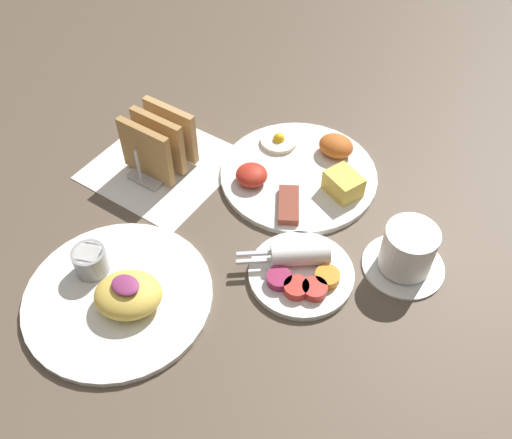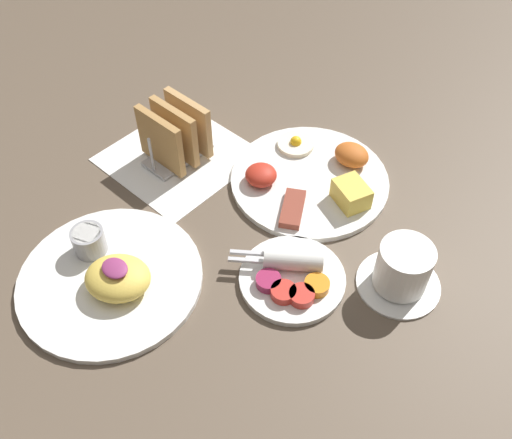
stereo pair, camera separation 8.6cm
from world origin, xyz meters
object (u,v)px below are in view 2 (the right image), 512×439
plate_condiments (292,276)px  toast_rack (175,134)px  plate_breakfast (312,177)px  plate_foreground (110,275)px  coffee_cup (403,270)px

plate_condiments → toast_rack: 0.33m
toast_rack → plate_breakfast: bearing=27.3°
plate_breakfast → plate_foreground: (-0.09, -0.35, 0.00)m
plate_condiments → toast_rack: (-0.32, 0.07, 0.04)m
plate_breakfast → toast_rack: bearing=-152.7°
toast_rack → coffee_cup: (0.43, 0.03, -0.02)m
plate_condiments → plate_foreground: plate_foreground is taller
plate_foreground → coffee_cup: bearing=41.4°
plate_breakfast → coffee_cup: size_ratio=2.19×
plate_breakfast → toast_rack: size_ratio=2.26×
toast_rack → coffee_cup: toast_rack is taller
plate_condiments → plate_foreground: (-0.19, -0.17, 0.00)m
plate_condiments → plate_foreground: 0.26m
plate_breakfast → coffee_cup: 0.24m
plate_condiments → coffee_cup: size_ratio=1.39×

